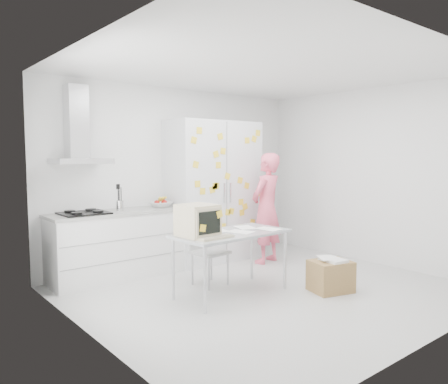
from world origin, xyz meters
TOP-DOWN VIEW (x-y plane):
  - floor at (0.00, 0.00)m, footprint 4.50×4.00m
  - walls at (0.00, 0.72)m, footprint 4.52×4.01m
  - ceiling at (0.00, 0.00)m, footprint 4.50×4.00m
  - counter_run at (-1.20, 1.70)m, footprint 1.84×0.63m
  - range_hood at (-1.65, 1.84)m, footprint 0.70×0.48m
  - tall_cabinet at (0.45, 1.67)m, footprint 1.50×0.68m
  - person at (0.98, 1.03)m, footprint 0.70×0.55m
  - desk at (-0.74, 0.20)m, footprint 1.43×0.76m
  - chair at (-0.42, 0.71)m, footprint 0.43×0.43m
  - cardboard_box at (0.57, -0.52)m, footprint 0.57×0.50m

SIDE VIEW (x-z plane):
  - floor at x=0.00m, z-range -0.02..0.00m
  - cardboard_box at x=0.57m, z-range -0.01..0.41m
  - counter_run at x=-1.20m, z-range -0.17..1.11m
  - chair at x=-0.42m, z-range 0.06..0.95m
  - desk at x=-0.74m, z-range 0.29..1.41m
  - person at x=0.98m, z-range 0.00..1.71m
  - tall_cabinet at x=0.45m, z-range 0.00..2.20m
  - walls at x=0.00m, z-range 0.00..2.70m
  - range_hood at x=-1.65m, z-range 1.45..2.46m
  - ceiling at x=0.00m, z-range 2.69..2.71m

